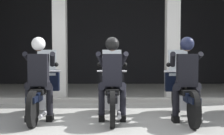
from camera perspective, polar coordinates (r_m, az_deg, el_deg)
ground_plane at (r=9.38m, az=-0.15°, el=-5.08°), size 80.00×80.00×0.00m
station_building at (r=10.98m, az=0.48°, el=7.71°), size 10.13×4.77×3.51m
kerb_strip at (r=8.11m, az=0.83°, el=-5.94°), size 9.63×0.24×0.12m
motorcycle_left at (r=6.44m, az=-12.38°, el=-4.42°), size 0.62×2.04×1.35m
police_officer_left at (r=6.12m, az=-12.99°, el=-0.70°), size 0.63×0.61×1.58m
motorcycle_center at (r=6.29m, az=0.02°, el=-4.53°), size 0.62×2.04×1.35m
police_officer_center at (r=5.96m, az=0.04°, el=-0.72°), size 0.63×0.61×1.58m
motorcycle_right at (r=6.36m, az=12.60°, el=-4.52°), size 0.62×2.04×1.35m
police_officer_right at (r=6.04m, az=13.25°, el=-0.75°), size 0.63×0.61×1.58m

